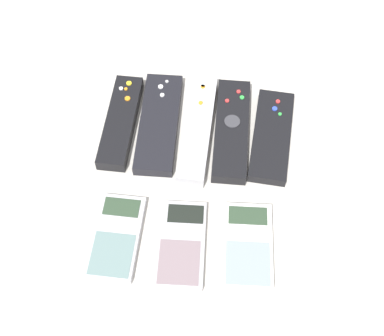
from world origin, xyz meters
TOP-DOWN VIEW (x-y plane):
  - ground_plane at (0.00, 0.00)m, footprint 3.00×3.00m
  - remote_0 at (-0.12, 0.11)m, footprint 0.04×0.17m
  - remote_1 at (-0.06, 0.12)m, footprint 0.07×0.19m
  - remote_2 at (-0.00, 0.11)m, footprint 0.04×0.20m
  - remote_3 at (0.05, 0.12)m, footprint 0.06×0.19m
  - remote_4 at (0.12, 0.12)m, footprint 0.07×0.17m
  - calculator_0 at (-0.09, -0.08)m, footprint 0.06×0.13m
  - calculator_1 at (-0.00, -0.08)m, footprint 0.07×0.13m
  - calculator_2 at (0.09, -0.08)m, footprint 0.08×0.13m

SIDE VIEW (x-z plane):
  - ground_plane at x=0.00m, z-range 0.00..0.00m
  - calculator_0 at x=-0.09m, z-range 0.00..0.01m
  - calculator_1 at x=0.00m, z-range 0.00..0.01m
  - remote_4 at x=0.12m, z-range 0.00..0.02m
  - calculator_2 at x=0.09m, z-range 0.00..0.02m
  - remote_1 at x=-0.06m, z-range 0.00..0.02m
  - remote_3 at x=0.05m, z-range 0.00..0.02m
  - remote_0 at x=-0.12m, z-range 0.00..0.02m
  - remote_2 at x=0.00m, z-range 0.00..0.02m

